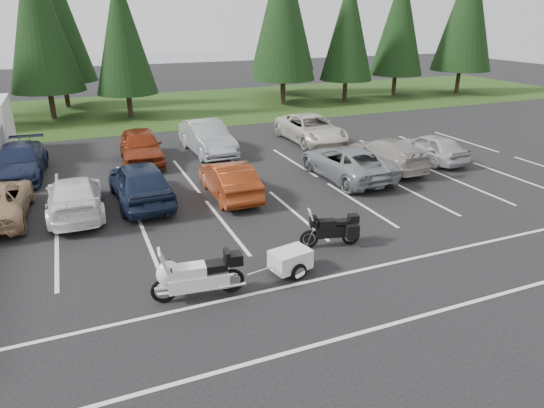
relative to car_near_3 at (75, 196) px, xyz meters
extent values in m
plane|color=black|center=(4.19, -4.10, -0.68)|extent=(120.00, 120.00, 0.00)
cube|color=#213A12|center=(4.19, 19.90, -0.67)|extent=(80.00, 16.00, 0.01)
cube|color=gray|center=(8.19, 50.90, -0.68)|extent=(70.00, 50.00, 0.02)
cube|color=silver|center=(4.19, -2.10, -0.67)|extent=(32.00, 16.00, 0.01)
cylinder|color=#332316|center=(-0.81, 18.80, 0.63)|extent=(0.36, 0.36, 2.62)
cone|color=black|center=(-0.81, 18.80, 5.86)|extent=(4.80, 4.80, 9.27)
cylinder|color=#332316|center=(4.19, 17.50, 0.45)|extent=(0.36, 0.36, 2.26)
cone|color=black|center=(4.19, 17.50, 4.96)|extent=(4.14, 4.14, 7.99)
cylinder|color=#332316|center=(16.19, 18.00, 0.67)|extent=(0.36, 0.36, 2.69)
cone|color=black|center=(16.19, 18.00, 6.04)|extent=(4.93, 4.93, 9.52)
cylinder|color=#332316|center=(21.69, 17.70, 0.49)|extent=(0.36, 0.36, 2.33)
cone|color=black|center=(21.69, 17.70, 5.14)|extent=(4.27, 4.27, 8.24)
cylinder|color=#332316|center=(27.19, 18.50, 0.56)|extent=(0.36, 0.36, 2.47)
cone|color=black|center=(27.19, 18.50, 5.50)|extent=(4.53, 4.53, 8.76)
cylinder|color=#332316|center=(33.19, 17.20, 0.74)|extent=(0.36, 0.36, 2.83)
cone|color=black|center=(33.19, 17.20, 6.40)|extent=(5.19, 5.19, 10.03)
cylinder|color=#332316|center=(0.19, 23.40, 0.68)|extent=(0.36, 0.36, 2.71)
cone|color=black|center=(0.19, 23.40, 6.10)|extent=(4.97, 4.97, 9.61)
cylinder|color=#332316|center=(18.19, 22.70, 0.82)|extent=(0.36, 0.36, 3.00)
cone|color=black|center=(18.19, 22.70, 6.82)|extent=(5.50, 5.50, 10.62)
imported|color=white|center=(0.00, 0.00, 0.00)|extent=(1.99, 4.70, 1.35)
imported|color=#172039|center=(2.36, 0.26, 0.15)|extent=(2.15, 4.93, 1.66)
imported|color=maroon|center=(5.71, -0.40, 0.03)|extent=(1.57, 4.31, 1.41)
imported|color=gray|center=(11.21, -0.16, 0.04)|extent=(2.57, 5.25, 1.44)
imported|color=#9C958F|center=(13.69, 0.45, 0.02)|extent=(2.12, 4.86, 1.39)
imported|color=#ABACB0|center=(16.41, 0.54, 0.01)|extent=(1.93, 4.15, 1.38)
imported|color=#18203E|center=(-2.11, 5.45, 0.04)|extent=(2.38, 5.09, 1.44)
imported|color=maroon|center=(3.21, 5.78, 0.13)|extent=(2.18, 4.85, 1.62)
imported|color=gray|center=(6.65, 6.17, 0.14)|extent=(1.98, 5.07, 1.64)
imported|color=beige|center=(12.69, 6.20, 0.08)|extent=(2.55, 5.46, 1.51)
camera|label=1|loc=(0.29, -17.86, 6.16)|focal=32.00mm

